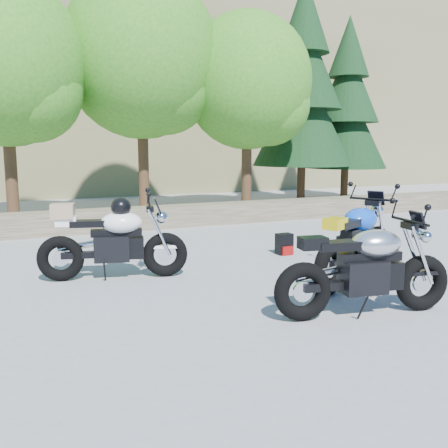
{
  "coord_description": "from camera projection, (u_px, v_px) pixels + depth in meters",
  "views": [
    {
      "loc": [
        -2.76,
        -5.58,
        1.88
      ],
      "look_at": [
        0.2,
        1.0,
        0.75
      ],
      "focal_mm": 40.0,
      "sensor_mm": 36.0,
      "label": 1
    }
  ],
  "objects": [
    {
      "name": "backpack",
      "position": [
        284.0,
        244.0,
        8.73
      ],
      "size": [
        0.28,
        0.24,
        0.37
      ],
      "rotation": [
        0.0,
        0.0,
        0.02
      ],
      "color": "black",
      "rests_on": "ground"
    },
    {
      "name": "tree_decid_right",
      "position": [
        252.0,
        86.0,
        13.65
      ],
      "size": [
        3.54,
        3.54,
        5.41
      ],
      "color": "#382314",
      "rests_on": "ground"
    },
    {
      "name": "blue_bike",
      "position": [
        356.0,
        243.0,
        6.9
      ],
      "size": [
        2.08,
        1.2,
        1.13
      ],
      "rotation": [
        0.0,
        0.0,
        0.48
      ],
      "color": "black",
      "rests_on": "ground"
    },
    {
      "name": "silver_bike",
      "position": [
        366.0,
        270.0,
        5.52
      ],
      "size": [
        2.12,
        0.7,
        1.07
      ],
      "rotation": [
        0.0,
        0.0,
        -0.18
      ],
      "color": "black",
      "rests_on": "ground"
    },
    {
      "name": "conifer_near",
      "position": [
        303.0,
        89.0,
        15.77
      ],
      "size": [
        3.17,
        3.17,
        7.06
      ],
      "color": "#382314",
      "rests_on": "ground"
    },
    {
      "name": "conifer_far",
      "position": [
        347.0,
        106.0,
        17.27
      ],
      "size": [
        2.82,
        2.82,
        6.27
      ],
      "color": "#382314",
      "rests_on": "ground"
    },
    {
      "name": "white_bike",
      "position": [
        112.0,
        239.0,
        7.06
      ],
      "size": [
        2.08,
        0.79,
        1.17
      ],
      "rotation": [
        0.0,
        0.0,
        -0.24
      ],
      "color": "black",
      "rests_on": "ground"
    },
    {
      "name": "ground",
      "position": [
        242.0,
        293.0,
        6.44
      ],
      "size": [
        90.0,
        90.0,
        0.0
      ],
      "primitive_type": "plane",
      "color": "gray",
      "rests_on": "ground"
    },
    {
      "name": "tree_decid_mid",
      "position": [
        146.0,
        62.0,
        12.97
      ],
      "size": [
        4.08,
        4.08,
        6.24
      ],
      "color": "#382314",
      "rests_on": "ground"
    },
    {
      "name": "stone_wall",
      "position": [
        135.0,
        218.0,
        11.35
      ],
      "size": [
        22.0,
        0.55,
        0.5
      ],
      "primitive_type": "cube",
      "color": "brown",
      "rests_on": "ground"
    },
    {
      "name": "tree_decid_left",
      "position": [
        9.0,
        68.0,
        11.33
      ],
      "size": [
        3.67,
        3.67,
        5.62
      ],
      "color": "#382314",
      "rests_on": "ground"
    },
    {
      "name": "hillside",
      "position": [
        90.0,
        57.0,
        31.72
      ],
      "size": [
        80.0,
        30.0,
        15.0
      ],
      "primitive_type": "cube",
      "color": "#64643E",
      "rests_on": "ground"
    }
  ]
}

